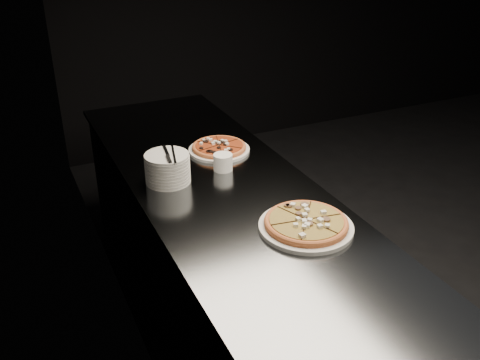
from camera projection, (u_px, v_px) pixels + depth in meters
name	position (u px, v px, depth m)	size (l,w,h in m)	color
wall_left	(129.00, 88.00, 1.92)	(0.02, 5.00, 2.80)	black
counter	(226.00, 273.00, 2.49)	(0.74, 2.44, 0.92)	slate
pizza_mushroom	(306.00, 224.00, 1.97)	(0.35, 0.35, 0.04)	silver
pizza_tomato	(219.00, 148.00, 2.60)	(0.32, 0.32, 0.03)	silver
plate_stack	(168.00, 168.00, 2.29)	(0.19, 0.19, 0.13)	silver
cutlery	(169.00, 155.00, 2.25)	(0.10, 0.20, 0.01)	silver
ramekin	(223.00, 162.00, 2.40)	(0.09, 0.09, 0.08)	white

